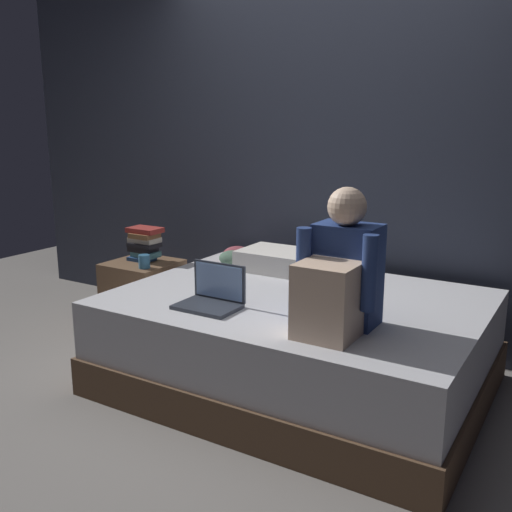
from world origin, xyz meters
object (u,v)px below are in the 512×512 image
nightstand (144,298)px  pillow (284,261)px  clothes_pile (238,258)px  book_stack (144,243)px  bed (297,342)px  laptop (212,296)px  person_sitting (340,277)px  mug (144,261)px

nightstand → pillow: bearing=16.0°
nightstand → clothes_pile: 0.75m
pillow → book_stack: book_stack is taller
bed → laptop: 0.59m
nightstand → person_sitting: (1.69, -0.53, 0.52)m
person_sitting → pillow: person_sitting is taller
bed → pillow: (-0.33, 0.45, 0.33)m
laptop → clothes_pile: laptop is taller
bed → laptop: laptop is taller
laptop → mug: (-0.87, 0.45, -0.02)m
person_sitting → pillow: (-0.72, 0.80, -0.19)m
book_stack → mug: (0.14, -0.17, -0.08)m
bed → person_sitting: person_sitting is taller
pillow → mug: (-0.84, -0.40, -0.03)m
bed → book_stack: book_stack is taller
nightstand → book_stack: 0.39m
book_stack → mug: bearing=-49.1°
person_sitting → bed: bearing=137.8°
book_stack → mug: size_ratio=2.57×
nightstand → pillow: pillow is taller
pillow → mug: bearing=-154.6°
bed → laptop: size_ratio=6.25×
person_sitting → mug: bearing=165.4°
clothes_pile → laptop: bearing=-65.7°
pillow → mug: size_ratio=6.22×
nightstand → person_sitting: size_ratio=0.80×
bed → person_sitting: (0.39, -0.35, 0.52)m
bed → pillow: size_ratio=3.57×
nightstand → pillow: size_ratio=0.93×
person_sitting → mug: (-1.56, 0.41, -0.21)m
pillow → mug: 0.92m
book_stack → bed: bearing=-9.5°
nightstand → book_stack: (-0.01, 0.05, 0.39)m
pillow → mug: pillow is taller
bed → nightstand: 1.31m
bed → book_stack: size_ratio=8.65×
person_sitting → laptop: 0.72m
person_sitting → clothes_pile: 1.32m
pillow → laptop: bearing=-87.7°
laptop → pillow: bearing=92.3°
pillow → clothes_pile: size_ratio=1.59×
laptop → mug: bearing=152.9°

